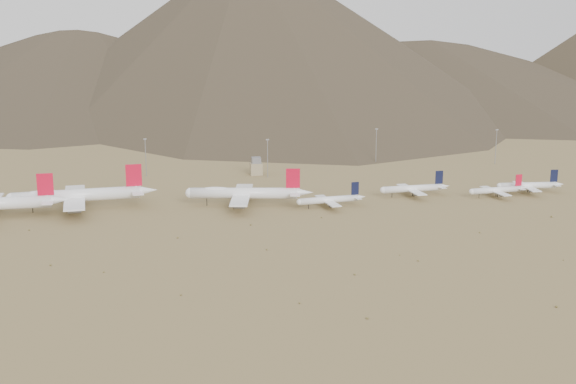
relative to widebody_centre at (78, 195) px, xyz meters
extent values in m
plane|color=#9E8751|center=(78.63, -39.33, -8.18)|extent=(3000.00, 3000.00, 0.00)
cone|color=white|center=(-8.59, -9.97, 0.05)|extent=(11.69, 6.38, 5.92)
cube|color=white|center=(-13.67, -10.18, 0.22)|extent=(6.62, 22.38, 0.39)
cube|color=red|center=(-14.94, -10.23, 8.68)|extent=(8.29, 0.93, 11.67)
cylinder|color=white|center=(-0.34, -0.03, -0.09)|extent=(66.89, 13.16, 6.88)
sphere|color=white|center=(-33.46, -3.19, -0.09)|extent=(6.74, 6.74, 6.74)
cone|color=white|center=(36.76, 3.51, 0.43)|extent=(12.51, 7.30, 6.19)
cube|color=white|center=(-1.66, -0.16, -1.12)|extent=(16.39, 61.73, 0.86)
cube|color=white|center=(31.46, 3.00, 0.60)|extent=(8.16, 23.64, 0.41)
cube|color=red|center=(30.13, 2.87, 9.45)|extent=(8.67, 1.44, 12.20)
cylinder|color=black|center=(-23.52, -2.24, -5.85)|extent=(0.44, 0.44, 4.66)
cylinder|color=black|center=(0.82, 1.81, -5.85)|extent=(0.55, 0.55, 4.66)
cylinder|color=black|center=(1.15, -1.62, -5.85)|extent=(0.55, 0.55, 4.66)
ellipsoid|color=white|center=(-17.56, -1.68, 1.80)|extent=(21.69, 7.16, 4.13)
cylinder|color=slate|center=(-2.82, 11.99, -2.82)|extent=(6.92, 3.71, 3.09)
cylinder|color=slate|center=(-0.50, -12.30, -2.82)|extent=(6.92, 3.71, 3.09)
cylinder|color=slate|center=(-3.86, 22.91, -2.82)|extent=(6.92, 3.71, 3.09)
cylinder|color=slate|center=(0.54, -23.23, -2.82)|extent=(6.92, 3.71, 3.09)
cylinder|color=white|center=(89.93, -6.68, -0.97)|extent=(59.39, 16.98, 6.13)
sphere|color=white|center=(60.80, -1.20, -0.97)|extent=(6.00, 6.00, 6.00)
cone|color=white|center=(122.55, -12.81, -0.51)|extent=(11.51, 7.39, 5.51)
cube|color=white|center=(88.76, -6.46, -1.89)|extent=(19.37, 55.15, 0.77)
cube|color=white|center=(117.89, -11.94, -0.36)|extent=(9.06, 21.28, 0.37)
cube|color=red|center=(116.73, -11.72, 7.53)|extent=(7.68, 1.97, 10.87)
cylinder|color=black|center=(69.54, -2.84, -6.11)|extent=(0.40, 0.40, 4.15)
cylinder|color=black|center=(91.38, -5.39, -6.11)|extent=(0.49, 0.49, 4.15)
cylinder|color=black|center=(90.81, -8.40, -6.11)|extent=(0.49, 0.49, 4.15)
ellipsoid|color=white|center=(74.78, -3.83, 0.71)|extent=(19.49, 8.02, 3.68)
cylinder|color=slate|center=(90.77, 4.22, -3.41)|extent=(6.34, 3.80, 2.76)
cylinder|color=slate|center=(86.76, -17.14, -3.41)|extent=(6.34, 3.80, 2.76)
cylinder|color=slate|center=(92.58, 13.84, -3.41)|extent=(6.34, 3.80, 2.76)
cylinder|color=slate|center=(84.95, -26.75, -3.41)|extent=(6.34, 3.80, 2.76)
cylinder|color=white|center=(135.58, -18.74, -3.85)|extent=(33.87, 7.81, 3.66)
sphere|color=white|center=(118.87, -20.83, -3.85)|extent=(3.58, 3.58, 3.58)
cone|color=white|center=(154.29, -16.40, -3.58)|extent=(6.42, 4.02, 3.29)
cube|color=white|center=(134.91, -18.82, -4.40)|extent=(8.93, 29.31, 0.46)
cube|color=white|center=(151.62, -16.73, -3.49)|extent=(4.37, 11.26, 0.22)
cube|color=black|center=(150.95, -16.81, 1.58)|extent=(4.38, 0.87, 7.22)
cylinder|color=black|center=(123.89, -20.20, -6.93)|extent=(0.38, 0.38, 2.50)
cylinder|color=black|center=(136.14, -17.75, -6.93)|extent=(0.48, 0.48, 2.50)
cylinder|color=black|center=(136.36, -19.56, -6.93)|extent=(0.48, 0.48, 2.50)
cylinder|color=slate|center=(133.91, -10.80, -5.31)|extent=(3.55, 2.05, 1.65)
cylinder|color=slate|center=(135.92, -26.84, -5.31)|extent=(3.55, 2.05, 1.65)
cylinder|color=white|center=(190.39, -0.69, -3.48)|extent=(36.80, 6.61, 3.97)
sphere|color=white|center=(172.14, -2.02, -3.48)|extent=(3.89, 3.89, 3.89)
cone|color=white|center=(210.84, 0.79, -3.18)|extent=(6.83, 4.04, 3.58)
cube|color=white|center=(189.66, -0.75, -4.07)|extent=(8.11, 31.72, 0.50)
cube|color=white|center=(207.92, 0.57, -3.08)|extent=(4.15, 12.13, 0.24)
cube|color=black|center=(207.19, 0.52, 2.43)|extent=(4.77, 0.70, 7.84)
cylinder|color=black|center=(177.62, -1.62, -6.82)|extent=(0.42, 0.42, 2.72)
cylinder|color=black|center=(191.05, 0.35, -6.82)|extent=(0.52, 0.52, 2.72)
cylinder|color=black|center=(191.20, -1.63, -6.82)|extent=(0.52, 0.52, 2.72)
cylinder|color=slate|center=(189.03, 8.02, -5.06)|extent=(3.78, 2.05, 1.79)
cylinder|color=slate|center=(190.30, -9.51, -5.06)|extent=(3.78, 2.05, 1.79)
cylinder|color=white|center=(238.34, -10.78, -4.09)|extent=(31.98, 6.46, 3.45)
sphere|color=white|center=(222.51, -12.29, -4.09)|extent=(3.38, 3.38, 3.38)
cone|color=white|center=(256.06, -9.08, -3.84)|extent=(5.99, 3.64, 3.11)
cube|color=white|center=(237.71, -10.84, -4.61)|extent=(7.66, 27.61, 0.43)
cube|color=white|center=(253.53, -9.32, -3.75)|extent=(3.83, 10.58, 0.21)
cube|color=red|center=(252.90, -9.39, 1.04)|extent=(4.14, 0.70, 6.81)
cylinder|color=black|center=(227.26, -11.83, -7.00)|extent=(0.36, 0.36, 2.36)
cylinder|color=black|center=(238.89, -9.86, -7.00)|extent=(0.45, 0.45, 2.36)
cylinder|color=black|center=(239.05, -11.57, -7.00)|extent=(0.45, 0.45, 2.36)
cylinder|color=slate|center=(236.98, -3.24, -5.47)|extent=(3.31, 1.85, 1.55)
cylinder|color=slate|center=(238.43, -18.43, -5.47)|extent=(3.31, 1.85, 1.55)
cylinder|color=white|center=(262.09, -3.69, -3.69)|extent=(35.10, 6.49, 3.79)
sphere|color=white|center=(244.69, -2.33, -3.69)|extent=(3.71, 3.71, 3.71)
cone|color=white|center=(281.58, -5.21, -3.41)|extent=(6.53, 3.89, 3.41)
cube|color=white|center=(261.40, -3.63, -4.26)|extent=(7.89, 30.27, 0.47)
cube|color=white|center=(278.80, -4.99, -3.31)|extent=(4.02, 11.58, 0.23)
cube|color=black|center=(278.10, -4.94, 1.94)|extent=(4.55, 0.69, 7.48)
cylinder|color=black|center=(249.91, -2.74, -6.89)|extent=(0.40, 0.40, 2.59)
cylinder|color=black|center=(262.86, -2.80, -6.89)|extent=(0.50, 0.50, 2.59)
cylinder|color=black|center=(262.71, -4.69, -6.89)|extent=(0.50, 0.50, 2.59)
cylinder|color=slate|center=(262.05, 4.72, -5.20)|extent=(3.61, 1.97, 1.71)
cylinder|color=slate|center=(260.75, -11.99, -5.20)|extent=(3.61, 1.97, 1.71)
cube|color=gray|center=(108.63, 80.67, -4.18)|extent=(8.00, 8.00, 8.00)
cube|color=slate|center=(108.63, 80.67, 1.82)|extent=(6.00, 6.00, 4.00)
cylinder|color=gray|center=(35.32, 87.68, 4.32)|extent=(0.50, 0.50, 25.00)
cube|color=gray|center=(35.32, 87.68, 17.12)|extent=(2.00, 0.60, 0.80)
cylinder|color=gray|center=(114.94, 70.55, 4.32)|extent=(0.50, 0.50, 25.00)
cube|color=gray|center=(114.94, 70.55, 17.12)|extent=(2.00, 0.60, 0.80)
cylinder|color=gray|center=(201.39, 108.81, 4.32)|extent=(0.50, 0.50, 25.00)
cube|color=gray|center=(201.39, 108.81, 17.12)|extent=(2.00, 0.60, 0.80)
cylinder|color=gray|center=(286.14, 89.24, 4.32)|extent=(0.50, 0.50, 25.00)
cube|color=gray|center=(286.14, 89.24, 17.12)|extent=(2.00, 0.60, 0.80)
ellipsoid|color=brown|center=(91.98, -157.54, -7.92)|extent=(0.69, 0.69, 0.53)
ellipsoid|color=brown|center=(145.71, -109.64, -8.00)|extent=(0.66, 0.66, 0.37)
ellipsoid|color=brown|center=(-1.64, -97.38, -7.81)|extent=(0.98, 0.98, 0.75)
ellipsoid|color=brown|center=(150.72, -118.55, -7.92)|extent=(0.96, 0.96, 0.52)
ellipsoid|color=brown|center=(195.32, -82.14, -7.88)|extent=(0.93, 0.93, 0.61)
ellipsoid|color=brown|center=(245.25, -60.69, -7.75)|extent=(1.05, 1.05, 0.87)
ellipsoid|color=brown|center=(119.62, -130.97, -7.88)|extent=(1.04, 1.04, 0.60)
ellipsoid|color=brown|center=(211.76, -128.60, -7.96)|extent=(0.51, 0.51, 0.44)
ellipsoid|color=brown|center=(51.53, -65.56, -7.82)|extent=(0.99, 0.99, 0.73)
ellipsoid|color=brown|center=(20.73, -110.11, -7.96)|extent=(0.84, 0.84, 0.44)
ellipsoid|color=brown|center=(-19.59, -38.98, -7.89)|extent=(0.93, 0.93, 0.59)
ellipsoid|color=brown|center=(50.48, -141.74, -7.94)|extent=(0.79, 0.79, 0.49)
ellipsoid|color=brown|center=(180.48, -177.14, -7.80)|extent=(0.98, 0.98, 0.76)
ellipsoid|color=brown|center=(111.86, -175.23, -7.90)|extent=(1.06, 1.06, 0.58)
ellipsoid|color=brown|center=(126.43, -40.85, -7.91)|extent=(1.00, 1.00, 0.55)
ellipsoid|color=brown|center=(90.06, -91.45, -7.90)|extent=(0.91, 0.91, 0.57)
ellipsoid|color=brown|center=(88.29, -48.88, -7.85)|extent=(1.00, 1.00, 0.66)
camera|label=1|loc=(45.07, -395.56, 86.92)|focal=45.00mm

